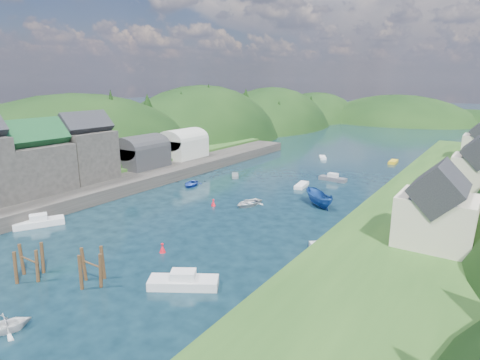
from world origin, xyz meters
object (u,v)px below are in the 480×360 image
Objects in this scene: channel_buoy_near at (162,248)px; channel_buoy_far at (213,203)px; piling_cluster_far at (92,270)px; piling_cluster_near at (30,265)px.

channel_buoy_far is (-5.42, 16.28, 0.00)m from channel_buoy_near.
piling_cluster_far is at bearing -92.94° from channel_buoy_near.
channel_buoy_near is (0.44, 8.57, -0.88)m from piling_cluster_far.
piling_cluster_far is 8.63m from channel_buoy_near.
channel_buoy_near is at bearing -71.57° from channel_buoy_far.
piling_cluster_near reaches higher than channel_buoy_far.
piling_cluster_near is 12.84m from channel_buoy_near.
piling_cluster_near is 3.35× the size of channel_buoy_far.
piling_cluster_near is at bearing -156.60° from piling_cluster_far.
piling_cluster_far is (5.91, 2.56, 0.08)m from piling_cluster_near.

